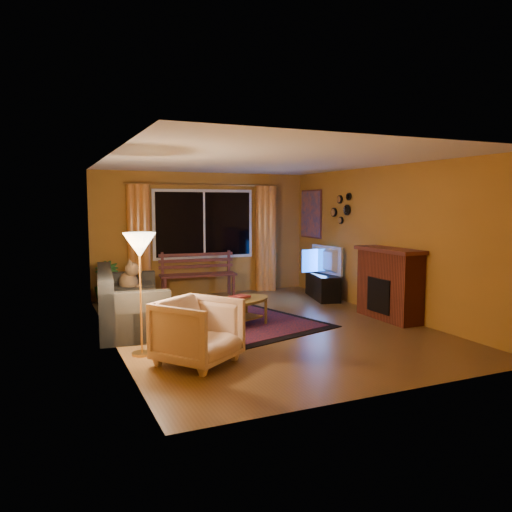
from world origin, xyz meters
name	(u,v)px	position (x,y,z in m)	size (l,w,h in m)	color
floor	(264,326)	(0.00, 0.00, -0.01)	(4.50, 6.00, 0.02)	brown
ceiling	(264,160)	(0.00, 0.00, 2.51)	(4.50, 6.00, 0.02)	white
wall_back	(203,234)	(0.00, 3.01, 1.25)	(4.50, 0.02, 2.50)	#B37A2B
wall_left	(110,250)	(-2.26, 0.00, 1.25)	(0.02, 6.00, 2.50)	#B37A2B
wall_right	(385,240)	(2.26, 0.00, 1.25)	(0.02, 6.00, 2.50)	#B37A2B
window	(204,224)	(0.00, 2.94, 1.45)	(2.00, 0.02, 1.30)	black
curtain_rod	(204,185)	(0.00, 2.90, 2.25)	(0.03, 0.03, 3.20)	#BF8C3F
curtain_left	(138,243)	(-1.35, 2.88, 1.12)	(0.36, 0.36, 2.24)	orange
curtain_right	(265,239)	(1.35, 2.88, 1.12)	(0.36, 0.36, 2.24)	orange
bench	(198,286)	(-0.22, 2.66, 0.23)	(1.52, 0.44, 0.45)	#542622
potted_plant	(107,283)	(-1.98, 2.75, 0.40)	(0.45, 0.45, 0.80)	#235B1E
sofa	(131,298)	(-1.87, 0.78, 0.44)	(0.94, 2.18, 0.88)	#252521
dog	(128,277)	(-1.82, 1.27, 0.69)	(0.34, 0.47, 0.51)	olive
armchair	(198,328)	(-1.46, -1.35, 0.42)	(0.82, 0.77, 0.84)	beige
floor_lamp	(141,294)	(-2.00, -0.74, 0.76)	(0.25, 0.25, 1.52)	#BF8C3F
rug	(233,318)	(-0.27, 0.63, 0.01)	(1.90, 3.00, 0.02)	maroon
coffee_table	(238,313)	(-0.39, 0.10, 0.21)	(1.17, 1.17, 0.42)	#A08B41
tv_console	(322,286)	(2.00, 1.58, 0.24)	(0.39, 1.17, 0.49)	black
television	(323,260)	(2.00, 1.58, 0.76)	(0.96, 0.13, 0.55)	black
fireplace	(389,286)	(2.05, -0.40, 0.55)	(0.40, 1.20, 1.10)	maroon
mirror_cluster	(341,207)	(2.21, 1.30, 1.80)	(0.06, 0.60, 0.56)	black
painting	(311,214)	(2.22, 2.45, 1.65)	(0.04, 0.76, 0.96)	#CB5C30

